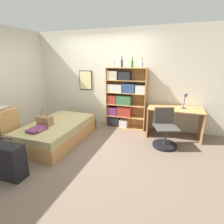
{
  "coord_description": "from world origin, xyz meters",
  "views": [
    {
      "loc": [
        1.74,
        -3.14,
        1.79
      ],
      "look_at": [
        0.59,
        0.19,
        0.75
      ],
      "focal_mm": 28.0,
      "sensor_mm": 36.0,
      "label": 1
    }
  ],
  "objects": [
    {
      "name": "bottle_brown",
      "position": [
        0.47,
        1.32,
        1.72
      ],
      "size": [
        0.06,
        0.06,
        0.27
      ],
      "color": "navy",
      "rests_on": "bookcase"
    },
    {
      "name": "bookcase",
      "position": [
        0.51,
        1.29,
        0.8
      ],
      "size": [
        1.06,
        0.3,
        1.62
      ],
      "color": "tan",
      "rests_on": "ground_plane"
    },
    {
      "name": "ground_plane",
      "position": [
        0.0,
        0.0,
        0.0
      ],
      "size": [
        14.0,
        14.0,
        0.0
      ],
      "primitive_type": "plane",
      "color": "#756051"
    },
    {
      "name": "suitcase",
      "position": [
        -0.57,
        -1.41,
        0.28
      ],
      "size": [
        0.51,
        0.26,
        0.69
      ],
      "color": "black",
      "rests_on": "ground_plane"
    },
    {
      "name": "bottle_green",
      "position": [
        0.26,
        1.32,
        1.69
      ],
      "size": [
        0.06,
        0.06,
        0.18
      ],
      "color": "#B7BCC1",
      "rests_on": "bookcase"
    },
    {
      "name": "bottle_clear",
      "position": [
        0.74,
        1.32,
        1.72
      ],
      "size": [
        0.06,
        0.06,
        0.24
      ],
      "color": "#1E6B2D",
      "rests_on": "bookcase"
    },
    {
      "name": "wall_back",
      "position": [
        -0.0,
        1.49,
        1.3
      ],
      "size": [
        10.0,
        0.09,
        2.6
      ],
      "color": "beige",
      "rests_on": "ground_plane"
    },
    {
      "name": "wall_left",
      "position": [
        -2.18,
        0.0,
        1.3
      ],
      "size": [
        0.06,
        10.0,
        2.6
      ],
      "color": "beige",
      "rests_on": "ground_plane"
    },
    {
      "name": "bottle_blue",
      "position": [
        0.99,
        1.26,
        1.71
      ],
      "size": [
        0.07,
        0.07,
        0.22
      ],
      "color": "#B7BCC1",
      "rests_on": "bookcase"
    },
    {
      "name": "desk_lamp",
      "position": [
        2.06,
        1.13,
        0.98
      ],
      "size": [
        0.15,
        0.1,
        0.39
      ],
      "color": "navy",
      "rests_on": "desk"
    },
    {
      "name": "bed",
      "position": [
        -0.68,
        0.02,
        0.21
      ],
      "size": [
        1.1,
        1.88,
        0.43
      ],
      "color": "tan",
      "rests_on": "ground_plane"
    },
    {
      "name": "dresser",
      "position": [
        -1.57,
        -0.67,
        0.42
      ],
      "size": [
        0.54,
        0.48,
        0.83
      ],
      "color": "tan",
      "rests_on": "ground_plane"
    },
    {
      "name": "desk",
      "position": [
        1.86,
        1.11,
        0.5
      ],
      "size": [
        1.24,
        0.66,
        0.72
      ],
      "color": "tan",
      "rests_on": "ground_plane"
    },
    {
      "name": "book_stack_on_bed",
      "position": [
        -0.77,
        -0.54,
        0.46
      ],
      "size": [
        0.35,
        0.38,
        0.06
      ],
      "color": "#7A336B",
      "rests_on": "bed"
    },
    {
      "name": "desk_chair",
      "position": [
        1.68,
        0.51,
        0.25
      ],
      "size": [
        0.59,
        0.59,
        0.82
      ],
      "color": "black",
      "rests_on": "ground_plane"
    },
    {
      "name": "handbag",
      "position": [
        -0.81,
        -0.23,
        0.54
      ],
      "size": [
        0.31,
        0.19,
        0.35
      ],
      "color": "#93704C",
      "rests_on": "bed"
    }
  ]
}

